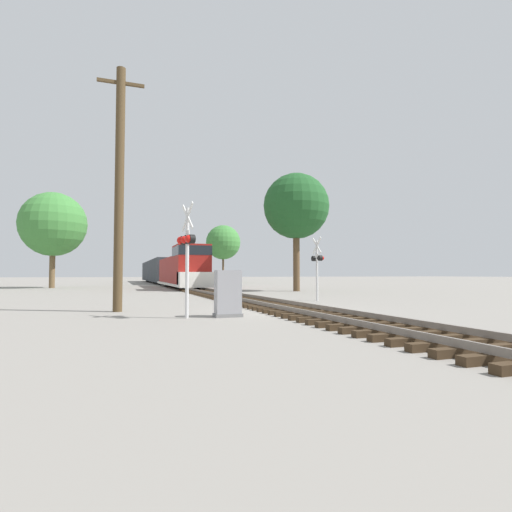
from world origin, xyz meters
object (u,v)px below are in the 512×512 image
crossing_signal_far (317,262)px  tree_mid_background (53,224)px  crossing_signal_near (186,246)px  utility_pole (119,186)px  tree_deep_background (223,242)px  relay_cabinet (228,294)px  tree_far_right (296,207)px  freight_train (163,271)px

crossing_signal_far → tree_mid_background: size_ratio=0.34×
crossing_signal_near → crossing_signal_far: 10.42m
crossing_signal_near → utility_pole: size_ratio=0.40×
tree_deep_background → crossing_signal_far: bearing=-98.5°
crossing_signal_far → relay_cabinet: size_ratio=2.20×
relay_cabinet → tree_far_right: size_ratio=0.16×
crossing_signal_far → tree_far_right: tree_far_right is taller
tree_deep_background → freight_train: bearing=-142.7°
freight_train → crossing_signal_near: freight_train is taller
relay_cabinet → utility_pole: (-3.55, 3.22, 4.14)m
relay_cabinet → crossing_signal_near: bearing=179.1°
freight_train → tree_far_right: size_ratio=5.20×
crossing_signal_near → crossing_signal_far: crossing_signal_near is taller
tree_far_right → freight_train: bearing=106.0°
freight_train → tree_mid_background: 18.78m
freight_train → crossing_signal_near: size_ratio=13.80×
freight_train → crossing_signal_far: freight_train is taller
crossing_signal_near → tree_far_right: size_ratio=0.38×
tree_mid_background → tree_deep_background: tree_mid_background is taller
freight_train → tree_mid_background: size_ratio=5.22×
crossing_signal_far → tree_far_right: 13.36m
crossing_signal_far → relay_cabinet: bearing=131.4°
freight_train → tree_mid_background: bearing=-135.2°
crossing_signal_near → tree_far_right: bearing=132.5°
tree_far_right → utility_pole: bearing=-134.6°
tree_far_right → tree_deep_background: size_ratio=1.01×
crossing_signal_near → tree_deep_background: size_ratio=0.38×
crossing_signal_near → utility_pole: bearing=-159.2°
relay_cabinet → utility_pole: bearing=137.8°
relay_cabinet → tree_deep_background: (14.09, 54.94, 6.29)m
freight_train → relay_cabinet: bearing=-93.5°
utility_pole → relay_cabinet: bearing=-42.2°
tree_mid_background → relay_cabinet: bearing=-73.4°
utility_pole → tree_mid_background: bearing=102.1°
tree_mid_background → crossing_signal_near: bearing=-75.6°
crossing_signal_near → tree_deep_background: tree_deep_background is taller
crossing_signal_near → tree_mid_background: 34.92m
tree_far_right → crossing_signal_far: bearing=-109.7°
crossing_signal_near → utility_pole: utility_pole is taller
crossing_signal_far → tree_far_right: size_ratio=0.34×
relay_cabinet → tree_far_right: 22.04m
relay_cabinet → tree_far_right: bearing=58.6°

